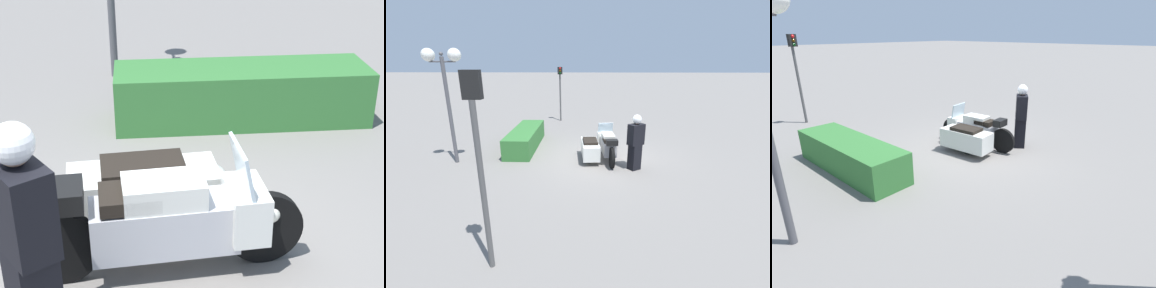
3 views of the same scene
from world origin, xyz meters
TOP-DOWN VIEW (x-y plane):
  - ground_plane at (0.00, 0.00)m, footprint 160.00×160.00m
  - police_motorcycle at (0.14, 0.11)m, footprint 2.45×1.23m
  - officer_rider at (-0.85, -1.01)m, footprint 0.52×0.57m
  - hedge_bush_curbside at (1.35, 3.02)m, footprint 3.43×0.98m
  - twin_lamp_post at (-0.43, 5.04)m, footprint 0.40×1.22m
  - traffic_light_near at (6.32, 2.04)m, footprint 0.22×0.28m
  - traffic_light_far at (-5.10, 2.16)m, footprint 0.23×0.27m

SIDE VIEW (x-z plane):
  - ground_plane at x=0.00m, z-range 0.00..0.00m
  - hedge_bush_curbside at x=1.35m, z-range 0.00..0.76m
  - police_motorcycle at x=0.14m, z-range -0.11..1.06m
  - officer_rider at x=-0.85m, z-range 0.05..1.85m
  - traffic_light_near at x=6.32m, z-range 0.51..3.58m
  - traffic_light_far at x=-5.10m, z-range 0.52..3.77m
  - twin_lamp_post at x=-0.43m, z-range 1.17..4.93m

